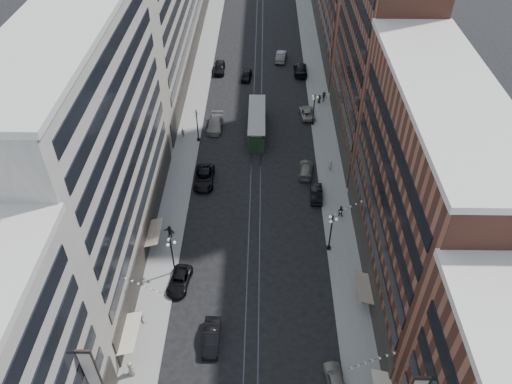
# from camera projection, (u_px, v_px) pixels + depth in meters

# --- Properties ---
(ground) EXTENTS (220.00, 220.00, 0.00)m
(ground) POSITION_uv_depth(u_px,v_px,m) (257.00, 124.00, 82.82)
(ground) COLOR black
(ground) RESTS_ON ground
(sidewalk_west) EXTENTS (4.00, 180.00, 0.15)m
(sidewalk_west) POSITION_uv_depth(u_px,v_px,m) (197.00, 93.00, 90.47)
(sidewalk_west) COLOR gray
(sidewalk_west) RESTS_ON ground
(sidewalk_east) EXTENTS (4.00, 180.00, 0.15)m
(sidewalk_east) POSITION_uv_depth(u_px,v_px,m) (318.00, 94.00, 90.22)
(sidewalk_east) COLOR gray
(sidewalk_east) RESTS_ON ground
(rail_west) EXTENTS (0.12, 180.00, 0.02)m
(rail_west) POSITION_uv_depth(u_px,v_px,m) (254.00, 94.00, 90.40)
(rail_west) COLOR #2D2D33
(rail_west) RESTS_ON ground
(rail_east) EXTENTS (0.12, 180.00, 0.02)m
(rail_east) POSITION_uv_depth(u_px,v_px,m) (262.00, 94.00, 90.38)
(rail_east) COLOR #2D2D33
(rail_east) RESTS_ON ground
(building_west_mid) EXTENTS (8.00, 36.00, 28.00)m
(building_west_mid) POSITION_uv_depth(u_px,v_px,m) (95.00, 151.00, 53.42)
(building_west_mid) COLOR #A69F93
(building_west_mid) RESTS_ON ground
(building_east_mid) EXTENTS (8.00, 30.00, 24.00)m
(building_east_mid) POSITION_uv_depth(u_px,v_px,m) (420.00, 199.00, 50.55)
(building_east_mid) COLOR brown
(building_east_mid) RESTS_ON ground
(building_east_tower) EXTENTS (8.00, 26.00, 42.00)m
(building_east_tower) POSITION_uv_depth(u_px,v_px,m) (385.00, 8.00, 65.89)
(building_east_tower) COLOR brown
(building_east_tower) RESTS_ON ground
(lamppost_sw_far) EXTENTS (1.03, 1.14, 5.52)m
(lamppost_sw_far) POSITION_uv_depth(u_px,v_px,m) (172.00, 255.00, 56.66)
(lamppost_sw_far) COLOR black
(lamppost_sw_far) RESTS_ON sidewalk_west
(lamppost_sw_mid) EXTENTS (1.03, 1.14, 5.52)m
(lamppost_sw_mid) POSITION_uv_depth(u_px,v_px,m) (197.00, 124.00, 77.12)
(lamppost_sw_mid) COLOR black
(lamppost_sw_mid) RESTS_ON sidewalk_west
(lamppost_se_far) EXTENTS (1.03, 1.14, 5.52)m
(lamppost_se_far) POSITION_uv_depth(u_px,v_px,m) (331.00, 232.00, 59.48)
(lamppost_se_far) COLOR black
(lamppost_se_far) RESTS_ON sidewalk_east
(lamppost_se_mid) EXTENTS (1.03, 1.14, 5.52)m
(lamppost_se_mid) POSITION_uv_depth(u_px,v_px,m) (314.00, 108.00, 80.69)
(lamppost_se_mid) COLOR black
(lamppost_se_mid) RESTS_ON sidewalk_east
(streetcar) EXTENTS (2.67, 12.08, 3.34)m
(streetcar) POSITION_uv_depth(u_px,v_px,m) (257.00, 123.00, 80.17)
(streetcar) COLOR #223523
(streetcar) RESTS_ON ground
(car_2) EXTENTS (2.78, 5.00, 1.32)m
(car_2) POSITION_uv_depth(u_px,v_px,m) (179.00, 281.00, 56.91)
(car_2) COLOR black
(car_2) RESTS_ON ground
(car_4) EXTENTS (2.25, 4.58, 1.50)m
(car_4) POSITION_uv_depth(u_px,v_px,m) (335.00, 381.00, 47.59)
(car_4) COLOR gray
(car_4) RESTS_ON ground
(car_5) EXTENTS (1.68, 4.78, 1.57)m
(car_5) POSITION_uv_depth(u_px,v_px,m) (212.00, 337.00, 51.19)
(car_5) COLOR black
(car_5) RESTS_ON ground
(pedestrian_1) EXTENTS (1.06, 0.85, 1.90)m
(pedestrian_1) POSITION_uv_depth(u_px,v_px,m) (131.00, 368.00, 48.21)
(pedestrian_1) COLOR #9D9882
(pedestrian_1) RESTS_ON sidewalk_west
(pedestrian_2) EXTENTS (0.93, 0.65, 1.74)m
(pedestrian_2) POSITION_uv_depth(u_px,v_px,m) (140.00, 317.00, 52.80)
(pedestrian_2) COLOR black
(pedestrian_2) RESTS_ON sidewalk_west
(pedestrian_4) EXTENTS (0.55, 1.00, 1.62)m
(pedestrian_4) POSITION_uv_depth(u_px,v_px,m) (364.00, 298.00, 54.75)
(pedestrian_4) COLOR #A39F87
(pedestrian_4) RESTS_ON sidewalk_east
(car_7) EXTENTS (2.79, 5.94, 1.64)m
(car_7) POSITION_uv_depth(u_px,v_px,m) (204.00, 178.00, 70.84)
(car_7) COLOR black
(car_7) RESTS_ON ground
(car_8) EXTENTS (2.62, 5.87, 1.67)m
(car_8) POSITION_uv_depth(u_px,v_px,m) (215.00, 124.00, 81.41)
(car_8) COLOR gray
(car_8) RESTS_ON ground
(car_9) EXTENTS (2.10, 5.20, 1.77)m
(car_9) POSITION_uv_depth(u_px,v_px,m) (219.00, 68.00, 96.33)
(car_9) COLOR black
(car_9) RESTS_ON ground
(car_10) EXTENTS (1.83, 4.64, 1.50)m
(car_10) POSITION_uv_depth(u_px,v_px,m) (316.00, 193.00, 68.42)
(car_10) COLOR black
(car_10) RESTS_ON ground
(car_11) EXTENTS (2.70, 5.15, 1.38)m
(car_11) POSITION_uv_depth(u_px,v_px,m) (307.00, 112.00, 84.29)
(car_11) COLOR gray
(car_11) RESTS_ON ground
(car_12) EXTENTS (2.52, 6.13, 1.77)m
(car_12) POSITION_uv_depth(u_px,v_px,m) (300.00, 69.00, 95.78)
(car_12) COLOR black
(car_12) RESTS_ON ground
(car_13) EXTENTS (2.22, 4.48, 1.47)m
(car_13) POSITION_uv_depth(u_px,v_px,m) (246.00, 75.00, 94.21)
(car_13) COLOR black
(car_13) RESTS_ON ground
(car_14) EXTENTS (2.50, 5.51, 1.75)m
(car_14) POSITION_uv_depth(u_px,v_px,m) (281.00, 56.00, 100.06)
(car_14) COLOR #625E57
(car_14) RESTS_ON ground
(pedestrian_5) EXTENTS (1.60, 0.99, 1.66)m
(pedestrian_5) POSITION_uv_depth(u_px,v_px,m) (170.00, 231.00, 62.48)
(pedestrian_5) COLOR black
(pedestrian_5) RESTS_ON sidewalk_west
(pedestrian_6) EXTENTS (1.00, 0.70, 1.56)m
(pedestrian_6) POSITION_uv_depth(u_px,v_px,m) (183.00, 133.00, 79.23)
(pedestrian_6) COLOR #A6A18A
(pedestrian_6) RESTS_ON sidewalk_west
(pedestrian_7) EXTENTS (0.91, 0.70, 1.66)m
(pedestrian_7) POSITION_uv_depth(u_px,v_px,m) (340.00, 211.00, 65.32)
(pedestrian_7) COLOR black
(pedestrian_7) RESTS_ON sidewalk_east
(pedestrian_8) EXTENTS (0.72, 0.68, 1.65)m
(pedestrian_8) POSITION_uv_depth(u_px,v_px,m) (330.00, 165.00, 72.78)
(pedestrian_8) COLOR #A89C8B
(pedestrian_8) RESTS_ON sidewalk_east
(pedestrian_9) EXTENTS (1.27, 0.69, 1.87)m
(pedestrian_9) POSITION_uv_depth(u_px,v_px,m) (324.00, 97.00, 87.46)
(pedestrian_9) COLOR black
(pedestrian_9) RESTS_ON sidewalk_east
(car_extra_0) EXTENTS (2.66, 5.14, 1.43)m
(car_extra_0) POSITION_uv_depth(u_px,v_px,m) (306.00, 169.00, 72.53)
(car_extra_0) COLOR #65635A
(car_extra_0) RESTS_ON ground
(pedestrian_extra_0) EXTENTS (0.85, 0.70, 1.53)m
(pedestrian_extra_0) POSITION_uv_depth(u_px,v_px,m) (319.00, 99.00, 87.22)
(pedestrian_extra_0) COLOR black
(pedestrian_extra_0) RESTS_ON sidewalk_east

